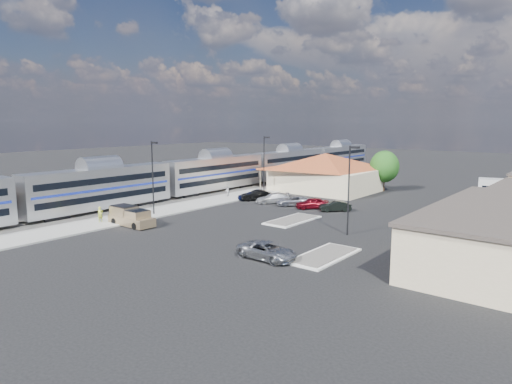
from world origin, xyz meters
The scene contains 22 objects.
ground centered at (0.00, 0.00, 0.00)m, with size 280.00×280.00×0.00m, color black.
railbed centered at (-21.00, 8.00, 0.06)m, with size 16.00×100.00×0.12m, color #4C4944.
platform centered at (-12.00, 6.00, 0.09)m, with size 5.50×92.00×0.18m, color gray.
passenger_train centered at (-18.00, 12.35, 2.87)m, with size 3.00×104.00×5.55m.
freight_cars centered at (-24.00, 0.48, 1.93)m, with size 2.80×46.00×4.00m.
station_depot centered at (-4.56, 24.00, 3.13)m, with size 18.35×12.24×6.20m.
traffic_island_south centered at (4.00, 2.00, 0.10)m, with size 3.30×7.50×0.21m.
traffic_island_north centered at (14.00, -8.00, 0.10)m, with size 3.30×7.50×0.21m.
lamp_plat_s centered at (-10.90, -6.00, 5.34)m, with size 1.08×0.25×9.00m.
lamp_plat_n centered at (-10.90, 16.00, 5.34)m, with size 1.08×0.25×9.00m.
lamp_lot centered at (12.10, 0.00, 5.34)m, with size 1.08×0.25×9.00m.
tree_depot centered at (3.00, 30.00, 4.02)m, with size 4.71×4.71×6.63m.
pickup_truck centered at (-8.50, -11.09, 0.96)m, with size 5.87×2.25×2.02m.
suv centered at (10.63, -11.59, 0.74)m, with size 2.45×5.31×1.48m, color #999CA1.
person_a centered at (-12.08, -12.64, 1.05)m, with size 0.64×0.42×1.74m, color #B5C43D.
person_b centered at (-12.85, 9.29, 1.02)m, with size 0.82×0.64×1.68m, color silver.
parked_car_a centered at (-8.50, 9.68, 0.66)m, with size 1.57×3.90×1.33m, color #0C1340.
parked_car_b centered at (-7.73, 9.98, 0.76)m, with size 1.60×4.59×1.51m, color black.
parked_car_c centered at (-4.53, 9.68, 0.70)m, with size 1.97×4.85×1.41m, color silver.
parked_car_d centered at (-1.33, 9.98, 0.66)m, with size 2.18×4.72×1.31m, color #9B9DA4.
parked_car_e centered at (1.87, 9.68, 0.74)m, with size 1.74×4.32×1.47m, color maroon.
parked_car_f centered at (5.07, 9.98, 0.66)m, with size 1.40×4.00×1.32m, color black.
Camera 1 is at (32.81, -40.84, 11.46)m, focal length 32.00 mm.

